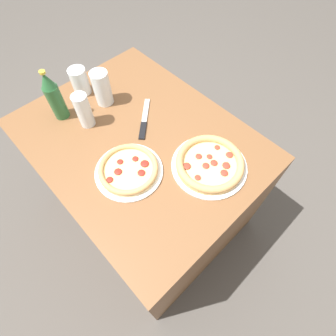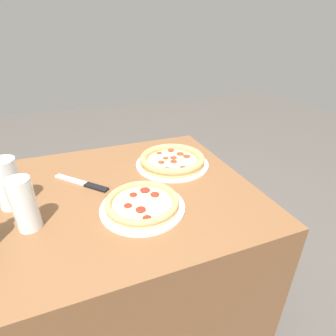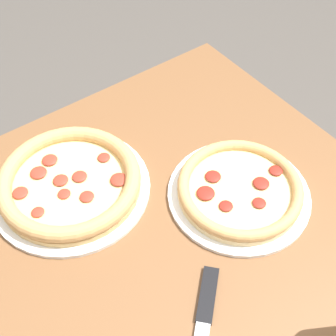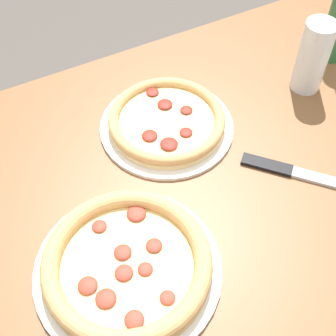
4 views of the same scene
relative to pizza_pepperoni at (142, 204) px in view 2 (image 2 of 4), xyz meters
The scene contains 7 objects.
ground_plane 0.76m from the pizza_pepperoni, 52.60° to the right, with size 8.00×8.00×0.00m, color #4C4742.
table 0.42m from the pizza_pepperoni, 52.60° to the right, with size 1.03×0.79×0.72m.
pizza_pepperoni is the anchor object (origin of this frame).
pizza_salami 0.31m from the pizza_pepperoni, 129.00° to the right, with size 0.30×0.30×0.04m.
glass_red_wine 0.32m from the pizza_pepperoni, ahead, with size 0.06×0.06×0.16m.
glass_water 0.41m from the pizza_pepperoni, 23.57° to the right, with size 0.08×0.08×0.16m.
knife 0.27m from the pizza_pepperoni, 53.54° to the right, with size 0.18×0.19×0.01m.
Camera 2 is at (0.06, 0.78, 1.22)m, focal length 28.00 mm.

